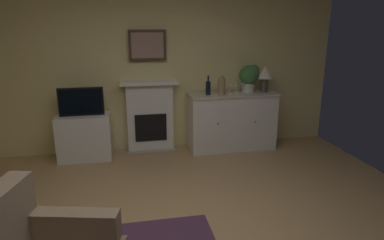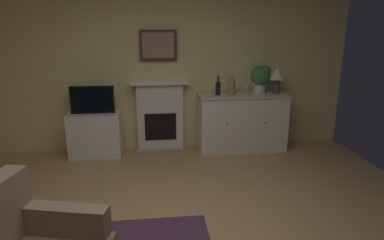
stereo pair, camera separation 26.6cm
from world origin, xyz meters
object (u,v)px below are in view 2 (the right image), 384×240
fireplace_unit (160,115)px  tv_cabinet (95,134)px  table_lamp (277,75)px  tv_set (92,100)px  sideboard_cabinet (242,122)px  wine_glass_right (253,86)px  wine_bottle (218,88)px  vase_decorative (232,86)px  wine_glass_left (240,87)px  wine_glass_center (247,86)px  framed_picture (158,45)px  potted_plant_small (261,77)px

fireplace_unit → tv_cabinet: size_ratio=1.47×
table_lamp → tv_set: (-2.75, -0.01, -0.31)m
table_lamp → tv_set: bearing=-179.8°
sideboard_cabinet → wine_glass_right: 0.59m
wine_bottle → vase_decorative: bearing=-7.6°
tv_cabinet → tv_set: 0.53m
tv_cabinet → tv_set: (-0.00, -0.02, 0.53)m
table_lamp → wine_glass_left: table_lamp is taller
tv_cabinet → wine_glass_center: bearing=-0.8°
vase_decorative → tv_set: (-2.04, 0.04, -0.17)m
fireplace_unit → framed_picture: bearing=90.0°
wine_glass_left → wine_glass_right: (0.22, 0.06, 0.00)m
tv_set → vase_decorative: bearing=-1.2°
sideboard_cabinet → wine_glass_left: bearing=-141.8°
framed_picture → wine_glass_left: size_ratio=3.33×
wine_glass_right → potted_plant_small: bearing=16.9°
tv_cabinet → potted_plant_small: bearing=0.7°
fireplace_unit → tv_set: 1.04m
wine_glass_left → tv_cabinet: size_ratio=0.22×
table_lamp → vase_decorative: table_lamp is taller
vase_decorative → wine_glass_center: bearing=7.6°
fireplace_unit → wine_bottle: 1.00m
fireplace_unit → sideboard_cabinet: 1.28m
sideboard_cabinet → table_lamp: table_lamp is taller
fireplace_unit → wine_glass_left: fireplace_unit is taller
fireplace_unit → wine_glass_left: bearing=-10.8°
wine_glass_left → vase_decorative: 0.13m
framed_picture → tv_cabinet: framed_picture is taller
framed_picture → potted_plant_small: 1.62m
wine_glass_right → sideboard_cabinet: bearing=-177.0°
wine_glass_left → potted_plant_small: (0.34, 0.10, 0.13)m
potted_plant_small → framed_picture: bearing=173.4°
wine_glass_right → tv_cabinet: 2.49m
vase_decorative → potted_plant_small: size_ratio=0.65×
wine_glass_center → tv_set: size_ratio=0.27×
framed_picture → tv_cabinet: size_ratio=0.73×
fireplace_unit → wine_glass_right: (1.42, -0.17, 0.46)m
potted_plant_small → table_lamp: bearing=-11.1°
fireplace_unit → tv_cabinet: bearing=-170.6°
wine_glass_center → vase_decorative: 0.25m
wine_bottle → wine_glass_left: (0.33, -0.03, 0.01)m
table_lamp → wine_glass_center: 0.49m
potted_plant_small → tv_set: bearing=-178.8°
fireplace_unit → tv_set: (-0.98, -0.19, 0.31)m
table_lamp → wine_bottle: 0.92m
fireplace_unit → table_lamp: table_lamp is taller
sideboard_cabinet → wine_glass_right: size_ratio=8.26×
wine_bottle → vase_decorative: wine_bottle is taller
wine_glass_left → potted_plant_small: 0.38m
wine_bottle → wine_glass_right: bearing=3.2°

